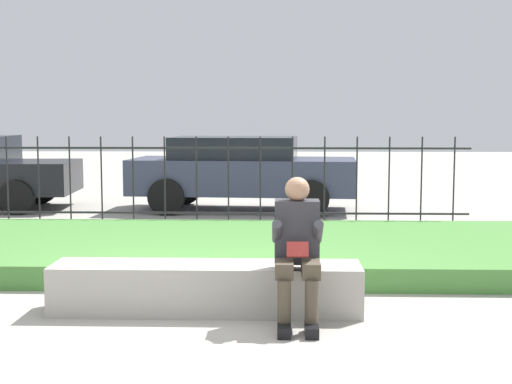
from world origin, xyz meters
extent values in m
plane|color=#A8A399|center=(0.00, 0.00, 0.00)|extent=(60.00, 60.00, 0.00)
cube|color=#ADA89E|center=(0.12, 0.00, 0.22)|extent=(2.76, 0.54, 0.44)
cube|color=gray|center=(0.12, 0.00, 0.04)|extent=(2.65, 0.50, 0.08)
cube|color=black|center=(0.81, -0.67, 0.04)|extent=(0.11, 0.26, 0.09)
cylinder|color=#4C4233|center=(0.81, -0.61, 0.26)|extent=(0.11, 0.11, 0.35)
cube|color=#4C4233|center=(0.81, -0.40, 0.50)|extent=(0.15, 0.42, 0.13)
cube|color=black|center=(1.03, -0.67, 0.04)|extent=(0.11, 0.26, 0.09)
cylinder|color=#4C4233|center=(1.03, -0.61, 0.26)|extent=(0.11, 0.11, 0.35)
cube|color=#4C4233|center=(1.03, -0.40, 0.50)|extent=(0.15, 0.42, 0.13)
cube|color=#333338|center=(0.92, -0.19, 0.77)|extent=(0.38, 0.24, 0.54)
sphere|color=tan|center=(0.92, -0.21, 1.13)|extent=(0.21, 0.21, 0.21)
cylinder|color=#333338|center=(0.75, -0.35, 0.79)|extent=(0.08, 0.29, 0.24)
cylinder|color=#333338|center=(1.09, -0.35, 0.79)|extent=(0.08, 0.29, 0.24)
cube|color=#B2332D|center=(0.92, -0.45, 0.66)|extent=(0.18, 0.09, 0.13)
cube|color=#4C893D|center=(0.00, 2.37, 0.12)|extent=(9.26, 3.34, 0.25)
cylinder|color=#232326|center=(0.00, 4.48, 0.29)|extent=(7.26, 0.03, 0.03)
cylinder|color=#232326|center=(0.00, 4.48, 1.28)|extent=(7.26, 0.03, 0.03)
cylinder|color=#232326|center=(-3.39, 4.48, 0.73)|extent=(0.02, 0.02, 1.45)
cylinder|color=#232326|center=(-2.90, 4.48, 0.73)|extent=(0.02, 0.02, 1.45)
cylinder|color=#232326|center=(-2.42, 4.48, 0.73)|extent=(0.02, 0.02, 1.45)
cylinder|color=#232326|center=(-1.94, 4.48, 0.73)|extent=(0.02, 0.02, 1.45)
cylinder|color=#232326|center=(-1.45, 4.48, 0.73)|extent=(0.02, 0.02, 1.45)
cylinder|color=#232326|center=(-0.97, 4.48, 0.73)|extent=(0.02, 0.02, 1.45)
cylinder|color=#232326|center=(-0.48, 4.48, 0.73)|extent=(0.02, 0.02, 1.45)
cylinder|color=#232326|center=(0.00, 4.48, 0.73)|extent=(0.02, 0.02, 1.45)
cylinder|color=#232326|center=(0.48, 4.48, 0.73)|extent=(0.02, 0.02, 1.45)
cylinder|color=#232326|center=(0.97, 4.48, 0.73)|extent=(0.02, 0.02, 1.45)
cylinder|color=#232326|center=(1.45, 4.48, 0.73)|extent=(0.02, 0.02, 1.45)
cylinder|color=#232326|center=(1.94, 4.48, 0.73)|extent=(0.02, 0.02, 1.45)
cylinder|color=#232326|center=(2.42, 4.48, 0.73)|extent=(0.02, 0.02, 1.45)
cylinder|color=#232326|center=(2.90, 4.48, 0.73)|extent=(0.02, 0.02, 1.45)
cylinder|color=#232326|center=(3.39, 4.48, 0.73)|extent=(0.02, 0.02, 1.45)
cube|color=#383D56|center=(0.10, 7.03, 0.65)|extent=(4.25, 1.95, 0.65)
cube|color=black|center=(-0.06, 7.04, 1.18)|extent=(2.37, 1.61, 0.40)
cylinder|color=black|center=(1.32, 6.13, 0.33)|extent=(0.67, 0.25, 0.65)
cylinder|color=black|center=(1.44, 7.74, 0.33)|extent=(0.67, 0.25, 0.65)
cylinder|color=black|center=(-1.24, 6.31, 0.33)|extent=(0.67, 0.25, 0.65)
cylinder|color=black|center=(-1.12, 7.92, 0.33)|extent=(0.67, 0.25, 0.65)
cylinder|color=black|center=(-3.93, 6.30, 0.31)|extent=(0.63, 0.25, 0.62)
cylinder|color=black|center=(-4.06, 8.00, 0.31)|extent=(0.63, 0.25, 0.62)
camera|label=1|loc=(0.76, -6.23, 1.74)|focal=50.00mm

